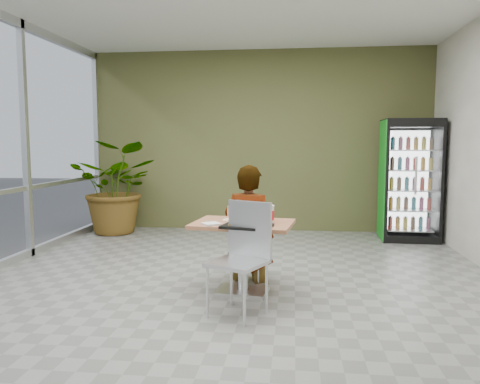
% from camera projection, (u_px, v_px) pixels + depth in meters
% --- Properties ---
extents(ground, '(7.00, 7.00, 0.00)m').
position_uv_depth(ground, '(233.00, 289.00, 5.03)').
color(ground, gray).
rests_on(ground, ground).
extents(room_envelope, '(6.00, 7.00, 3.20)m').
position_uv_depth(room_envelope, '(232.00, 140.00, 4.86)').
color(room_envelope, silver).
rests_on(room_envelope, ground).
extents(dining_table, '(1.09, 0.83, 0.75)m').
position_uv_depth(dining_table, '(243.00, 242.00, 4.85)').
color(dining_table, '#BC7750').
rests_on(dining_table, ground).
extents(chair_far, '(0.46, 0.47, 0.87)m').
position_uv_depth(chair_far, '(246.00, 237.00, 5.29)').
color(chair_far, silver).
rests_on(chair_far, ground).
extents(chair_near, '(0.61, 0.61, 1.03)m').
position_uv_depth(chair_near, '(244.00, 248.00, 4.29)').
color(chair_near, silver).
rests_on(chair_near, ground).
extents(seated_woman, '(0.67, 0.52, 1.62)m').
position_uv_depth(seated_woman, '(249.00, 236.00, 5.33)').
color(seated_woman, black).
rests_on(seated_woman, ground).
extents(pizza_plate, '(0.28, 0.21, 0.03)m').
position_uv_depth(pizza_plate, '(232.00, 219.00, 4.92)').
color(pizza_plate, white).
rests_on(pizza_plate, dining_table).
extents(soda_cup, '(0.10, 0.10, 0.18)m').
position_uv_depth(soda_cup, '(269.00, 214.00, 4.76)').
color(soda_cup, white).
rests_on(soda_cup, dining_table).
extents(napkin_stack, '(0.22, 0.22, 0.02)m').
position_uv_depth(napkin_stack, '(211.00, 224.00, 4.66)').
color(napkin_stack, white).
rests_on(napkin_stack, dining_table).
extents(cafeteria_tray, '(0.52, 0.43, 0.03)m').
position_uv_depth(cafeteria_tray, '(247.00, 226.00, 4.52)').
color(cafeteria_tray, black).
rests_on(cafeteria_tray, dining_table).
extents(beverage_fridge, '(0.90, 0.70, 1.94)m').
position_uv_depth(beverage_fridge, '(410.00, 180.00, 7.50)').
color(beverage_fridge, black).
rests_on(beverage_fridge, ground).
extents(potted_plant, '(1.48, 1.29, 1.60)m').
position_uv_depth(potted_plant, '(118.00, 187.00, 8.11)').
color(potted_plant, '#2D6829').
rests_on(potted_plant, ground).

